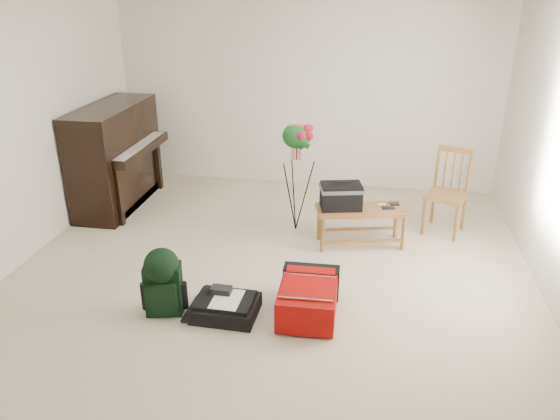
% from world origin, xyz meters
% --- Properties ---
extents(floor, '(5.00, 5.50, 0.01)m').
position_xyz_m(floor, '(0.00, 0.00, 0.00)').
color(floor, beige).
rests_on(floor, ground).
extents(wall_back, '(5.00, 0.04, 2.50)m').
position_xyz_m(wall_back, '(0.00, 2.75, 1.25)').
color(wall_back, white).
rests_on(wall_back, floor).
extents(wall_left, '(0.04, 5.50, 2.50)m').
position_xyz_m(wall_left, '(-2.50, 0.00, 1.25)').
color(wall_left, white).
rests_on(wall_left, floor).
extents(piano, '(0.71, 1.50, 1.25)m').
position_xyz_m(piano, '(-2.19, 1.60, 0.60)').
color(piano, black).
rests_on(piano, floor).
extents(bench, '(1.00, 0.58, 0.73)m').
position_xyz_m(bench, '(0.68, 0.98, 0.51)').
color(bench, brown).
rests_on(bench, floor).
extents(dining_chair, '(0.53, 0.53, 0.95)m').
position_xyz_m(dining_chair, '(1.74, 1.48, 0.46)').
color(dining_chair, brown).
rests_on(dining_chair, floor).
extents(red_suitcase, '(0.50, 0.72, 0.30)m').
position_xyz_m(red_suitcase, '(0.44, -0.38, 0.16)').
color(red_suitcase, '#9F0906').
rests_on(red_suitcase, floor).
extents(black_duffel, '(0.55, 0.44, 0.23)m').
position_xyz_m(black_duffel, '(-0.25, -0.56, 0.08)').
color(black_duffel, black).
rests_on(black_duffel, floor).
extents(green_backpack, '(0.34, 0.31, 0.61)m').
position_xyz_m(green_backpack, '(-0.77, -0.62, 0.33)').
color(green_backpack, black).
rests_on(green_backpack, floor).
extents(flower_stand, '(0.43, 0.43, 1.27)m').
position_xyz_m(flower_stand, '(0.09, 1.24, 0.62)').
color(flower_stand, black).
rests_on(flower_stand, floor).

